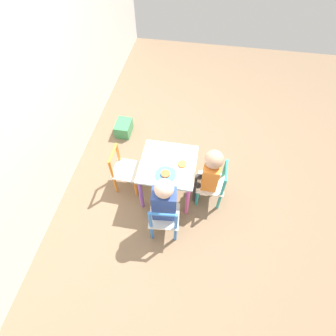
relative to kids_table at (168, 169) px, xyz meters
name	(u,v)px	position (x,y,z in m)	size (l,w,h in m)	color
ground_plane	(168,190)	(0.00, 0.00, -0.38)	(6.00, 6.00, 0.00)	#7F664C
house_wall	(12,69)	(0.00, 1.09, 0.92)	(6.00, 0.06, 2.60)	silver
kids_table	(168,169)	(0.00, 0.00, 0.00)	(0.51, 0.51, 0.47)	silver
chair_teal	(213,184)	(-0.01, -0.44, -0.14)	(0.26, 0.26, 0.50)	silver
chair_blue	(164,219)	(-0.44, -0.04, -0.14)	(0.28, 0.28, 0.50)	silver
chair_orange	(125,170)	(0.01, 0.44, -0.14)	(0.27, 0.27, 0.50)	silver
child_front	(209,172)	(-0.01, -0.38, 0.04)	(0.20, 0.22, 0.70)	#38383D
child_left	(164,202)	(-0.38, -0.03, 0.05)	(0.22, 0.21, 0.75)	#7A6B5B
plate_front	(182,165)	(0.00, -0.13, 0.09)	(0.17, 0.17, 0.03)	white
plate_left	(166,174)	(-0.13, 0.00, 0.09)	(0.18, 0.18, 0.03)	#4C9EE0
storage_bin	(124,128)	(0.74, 0.67, -0.31)	(0.24, 0.17, 0.15)	#3D8E56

